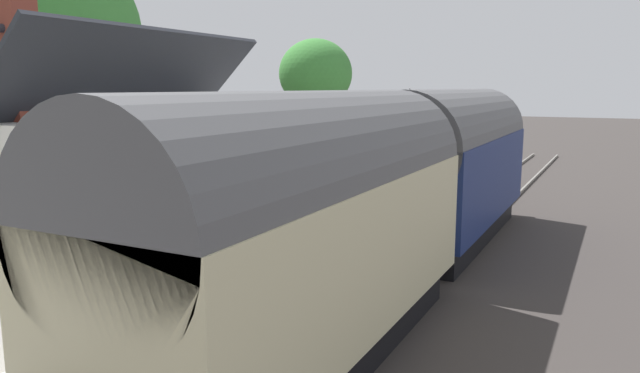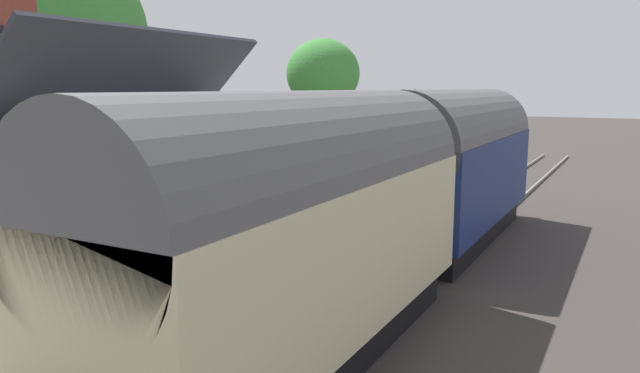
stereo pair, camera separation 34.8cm
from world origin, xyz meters
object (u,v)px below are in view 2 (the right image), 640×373
Objects in this scene: planter_under_sign at (345,180)px; station_sign_board at (344,169)px; planter_bench_left at (442,157)px; tree_behind_building at (40,45)px; bench_platform_end at (370,174)px; lamp_post_platform at (414,117)px; tree_far_left at (323,74)px; train at (398,186)px; planter_edge_far at (344,163)px; planter_corner_building at (354,187)px; tree_distant at (81,35)px; station_building at (108,172)px; bench_near_building at (413,159)px; planter_by_door at (398,156)px; planter_edge_near at (343,161)px.

station_sign_board is (-2.41, -1.14, 0.74)m from planter_under_sign.
planter_bench_left is 0.10× the size of tree_behind_building.
lamp_post_platform is at bearing -32.42° from bench_platform_end.
tree_far_left is at bearing 37.04° from bench_platform_end.
train reaches higher than station_sign_board.
planter_edge_far is 6.70m from planter_corner_building.
tree_behind_building is (-9.91, 13.53, 4.72)m from planter_bench_left.
bench_platform_end is at bearing -142.57° from planter_edge_far.
tree_distant reaches higher than planter_corner_building.
planter_edge_far is 0.27× the size of lamp_post_platform.
planter_under_sign is at bearing -83.75° from tree_behind_building.
station_building is 6.40m from station_sign_board.
tree_behind_building is (0.95, 3.53, -0.19)m from tree_distant.
planter_edge_far is (5.36, 2.64, -0.18)m from planter_under_sign.
tree_far_left is at bearing 13.05° from station_building.
tree_far_left is (1.77, 7.01, 3.74)m from planter_bench_left.
tree_distant is at bearing 117.99° from lamp_post_platform.
station_building is 0.78× the size of tree_behind_building.
tree_far_left is (3.93, 6.40, 3.66)m from bench_near_building.
planter_by_door reaches higher than planter_corner_building.
planter_edge_far is at bearing 31.54° from train.
planter_edge_far is 13.15m from tree_behind_building.
lamp_post_platform is 2.19× the size of station_sign_board.
tree_distant is (-10.85, 10.00, 4.91)m from planter_bench_left.
bench_platform_end is at bearing 27.98° from train.
bench_platform_end reaches higher than planter_corner_building.
planter_edge_near is 12.98m from tree_behind_building.
planter_under_sign is at bearing 159.97° from lamp_post_platform.
station_sign_board reaches higher than planter_edge_far.
planter_edge_far is (-1.92, 1.71, -0.18)m from planter_by_door.
planter_edge_near is 0.13× the size of tree_far_left.
station_building is at bearing -166.95° from tree_far_left.
planter_edge_far is (-0.98, 2.73, -0.21)m from bench_near_building.
lamp_post_platform is at bearing 17.47° from train.
lamp_post_platform is (-2.14, -3.82, 2.15)m from planter_edge_far.
station_building reaches higher than planter_edge_far.
lamp_post_platform reaches higher than bench_platform_end.
lamp_post_platform is at bearing -133.32° from tree_far_left.
planter_edge_near is 1.01× the size of planter_under_sign.
planter_bench_left is 8.14m from tree_far_left.
planter_bench_left is 10.95m from station_sign_board.
planter_by_door is at bearing -4.36° from station_building.
station_building is 12.62m from planter_edge_near.
station_building is at bearing 171.30° from bench_near_building.
tree_behind_building is (1.01, 13.97, 3.93)m from station_sign_board.
tree_far_left is (12.69, 7.46, 2.95)m from station_sign_board.
planter_by_door is 7.34m from planter_under_sign.
bench_near_building is at bearing -121.57° from tree_far_left.
planter_corner_building is (7.39, -2.67, -1.24)m from station_building.
bench_platform_end is at bearing -67.07° from tree_distant.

